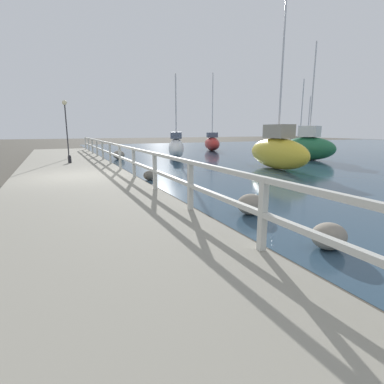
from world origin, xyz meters
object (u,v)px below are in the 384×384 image
Objects in this scene: sailboat_white at (176,147)px; sailboat_black at (299,146)px; sailboat_yellow at (277,151)px; mooring_bollard at (70,159)px; dock_lamp at (66,115)px; sailboat_green at (308,146)px; sailboat_red at (212,143)px; sailboat_gray at (307,143)px.

sailboat_black is at bearing 24.20° from sailboat_white.
sailboat_yellow is 1.38× the size of sailboat_black.
sailboat_yellow reaches higher than mooring_bollard.
dock_lamp is 7.15m from sailboat_white.
sailboat_yellow reaches higher than sailboat_white.
sailboat_green is 1.03× the size of sailboat_red.
sailboat_gray is at bearing 35.63° from sailboat_white.
sailboat_green is 10.71m from sailboat_red.
sailboat_red is at bearing 23.67° from dock_lamp.
sailboat_yellow is 7.79m from sailboat_white.
sailboat_white is (6.95, 2.34, 0.33)m from mooring_bollard.
sailboat_red reaches higher than sailboat_gray.
sailboat_red is at bearing 151.51° from sailboat_black.
sailboat_black is at bearing 47.47° from sailboat_yellow.
sailboat_green reaches higher than sailboat_gray.
dock_lamp is 0.62× the size of sailboat_white.
sailboat_yellow is at bearing -122.08° from sailboat_black.
sailboat_black is at bearing 8.49° from mooring_bollard.
sailboat_yellow is (9.46, -5.03, 0.46)m from mooring_bollard.
sailboat_green is 8.72m from sailboat_white.
dock_lamp is at bearing -152.72° from sailboat_gray.
mooring_bollard is 14.53m from sailboat_green.
sailboat_green reaches higher than sailboat_white.
mooring_bollard is 0.06× the size of sailboat_green.
sailboat_white is (-7.39, 4.62, -0.11)m from sailboat_green.
sailboat_black is at bearing -26.36° from sailboat_red.
mooring_bollard is at bearing -128.11° from sailboat_red.
sailboat_red is (6.04, 6.00, -0.06)m from sailboat_white.
sailboat_gray reaches higher than dock_lamp.
sailboat_red is at bearing 73.70° from sailboat_green.
sailboat_green is at bearing -19.22° from dock_lamp.
sailboat_black is at bearing 0.23° from dock_lamp.
sailboat_yellow is at bearing -174.15° from sailboat_green.
sailboat_black reaches higher than sailboat_gray.
sailboat_black reaches higher than dock_lamp.
sailboat_green is 6.52m from sailboat_black.
sailboat_gray is 5.48m from sailboat_black.
sailboat_yellow reaches higher than sailboat_black.
sailboat_black is (11.51, 0.42, -0.20)m from sailboat_white.
sailboat_white is at bearing 18.60° from mooring_bollard.
sailboat_gray is at bearing 6.54° from sailboat_red.
sailboat_black is (5.47, -5.58, -0.13)m from sailboat_red.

